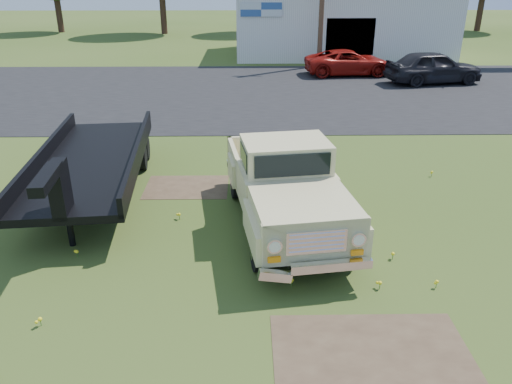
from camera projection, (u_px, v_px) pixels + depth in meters
ground at (266, 254)px, 10.20m from camera, size 140.00×140.00×0.00m
asphalt_lot at (255, 92)px, 23.91m from camera, size 90.00×14.00×0.02m
dirt_patch_a at (373, 357)px, 7.48m from camera, size 3.00×2.00×0.01m
dirt_patch_b at (187, 187)px, 13.37m from camera, size 2.20×1.60×0.01m
commercial_building at (340, 22)px, 34.11m from camera, size 14.20×8.20×4.15m
vintage_pickup_truck at (285, 184)px, 10.96m from camera, size 2.95×5.84×2.03m
flatbed_trailer at (91, 156)px, 12.65m from camera, size 3.11×7.51×1.99m
red_pickup at (349, 63)px, 27.56m from camera, size 4.98×2.59×1.34m
dark_sedan at (433, 67)px, 25.38m from camera, size 5.06×2.70×1.64m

